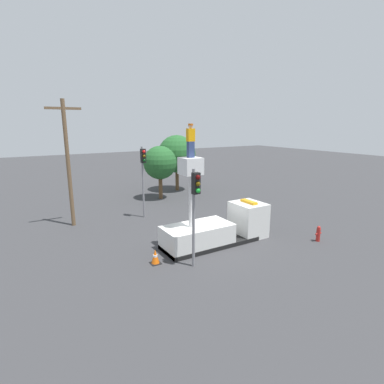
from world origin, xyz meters
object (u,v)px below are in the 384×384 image
(traffic_light_across, at_px, (143,168))
(bucket_truck, at_px, (217,228))
(fire_hydrant, at_px, (318,234))
(utility_pole, at_px, (68,160))
(traffic_cone_rear, at_px, (155,257))
(tree_left_bg, at_px, (177,154))
(tree_right_bg, at_px, (160,163))
(worker, at_px, (191,141))
(traffic_light_pole, at_px, (195,199))

(traffic_light_across, bearing_deg, bucket_truck, -75.00)
(fire_hydrant, bearing_deg, utility_pole, 138.73)
(traffic_cone_rear, bearing_deg, fire_hydrant, -13.48)
(tree_left_bg, xyz_separation_m, tree_right_bg, (-3.04, -2.40, -0.45))
(bucket_truck, bearing_deg, worker, 180.00)
(worker, bearing_deg, tree_right_bg, 72.93)
(traffic_cone_rear, bearing_deg, traffic_light_pole, -42.47)
(bucket_truck, relative_size, worker, 3.80)
(bucket_truck, relative_size, tree_right_bg, 1.34)
(traffic_light_pole, xyz_separation_m, traffic_cone_rear, (-1.51, 1.38, -3.10))
(traffic_light_pole, xyz_separation_m, tree_left_bg, (7.51, 15.92, 0.37))
(traffic_light_pole, xyz_separation_m, tree_right_bg, (4.47, 13.52, -0.08))
(traffic_light_across, bearing_deg, utility_pole, 169.30)
(bucket_truck, xyz_separation_m, worker, (-1.81, 0.00, 5.12))
(traffic_light_across, bearing_deg, tree_right_bg, 53.36)
(traffic_light_pole, height_order, tree_left_bg, tree_left_bg)
(worker, height_order, fire_hydrant, worker)
(worker, height_order, utility_pole, utility_pole)
(fire_hydrant, distance_m, utility_pole, 16.60)
(bucket_truck, xyz_separation_m, fire_hydrant, (5.36, -2.92, -0.46))
(worker, distance_m, utility_pole, 9.26)
(traffic_light_pole, xyz_separation_m, fire_hydrant, (8.10, -0.92, -3.00))
(traffic_cone_rear, distance_m, tree_left_bg, 17.46)
(tree_right_bg, bearing_deg, tree_left_bg, 38.26)
(worker, distance_m, traffic_light_across, 7.15)
(tree_left_bg, height_order, utility_pole, utility_pole)
(traffic_cone_rear, bearing_deg, utility_pole, 106.65)
(utility_pole, bearing_deg, traffic_light_across, -10.70)
(traffic_light_pole, bearing_deg, utility_pole, 112.39)
(bucket_truck, xyz_separation_m, traffic_cone_rear, (-4.25, -0.61, -0.56))
(bucket_truck, height_order, utility_pole, utility_pole)
(traffic_light_pole, height_order, traffic_light_across, traffic_light_across)
(bucket_truck, distance_m, tree_left_bg, 15.00)
(fire_hydrant, relative_size, utility_pole, 0.11)
(tree_right_bg, bearing_deg, utility_pole, -155.64)
(worker, height_order, tree_right_bg, worker)
(bucket_truck, relative_size, traffic_cone_rear, 8.75)
(bucket_truck, bearing_deg, traffic_cone_rear, -171.81)
(traffic_light_pole, height_order, tree_right_bg, tree_right_bg)
(traffic_light_across, distance_m, utility_pole, 5.07)
(fire_hydrant, height_order, traffic_cone_rear, fire_hydrant)
(traffic_cone_rear, height_order, tree_left_bg, tree_left_bg)
(traffic_light_pole, bearing_deg, traffic_cone_rear, 137.53)
(bucket_truck, bearing_deg, tree_left_bg, 71.11)
(tree_right_bg, xyz_separation_m, utility_pole, (-8.46, -3.83, 1.18))
(traffic_light_pole, relative_size, traffic_light_across, 0.92)
(traffic_cone_rear, bearing_deg, bucket_truck, 8.19)
(traffic_light_across, distance_m, tree_left_bg, 9.72)
(fire_hydrant, xyz_separation_m, tree_left_bg, (-0.59, 16.84, 3.36))
(tree_left_bg, bearing_deg, bucket_truck, -108.89)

